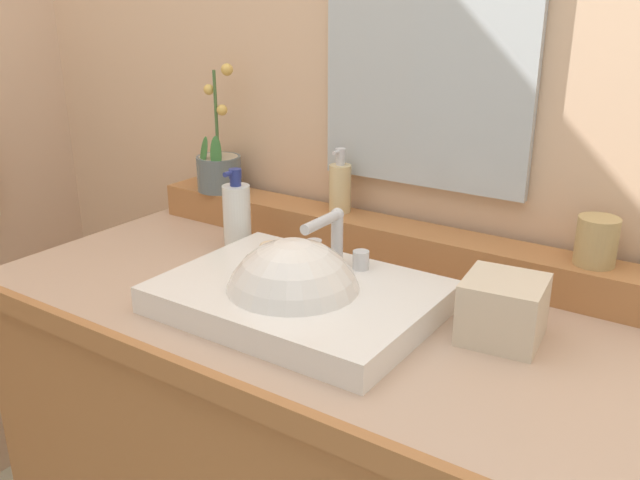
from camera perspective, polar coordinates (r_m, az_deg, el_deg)
wall_back at (r=1.56m, az=10.11°, el=15.95°), size 3.21×0.20×2.68m
back_ledge at (r=1.49m, az=6.41°, el=-0.17°), size 1.30×0.11×0.08m
sink_basin at (r=1.25m, az=-2.04°, el=-5.30°), size 0.49×0.37×0.28m
soap_bar at (r=1.39m, az=-3.87°, el=-0.63°), size 0.07×0.04×0.02m
potted_plant at (r=1.74m, az=-8.50°, el=6.10°), size 0.11×0.11×0.31m
soap_dispenser at (r=1.54m, az=1.70°, el=4.53°), size 0.05×0.05×0.15m
tumbler_cup at (r=1.34m, az=22.25°, el=-0.09°), size 0.08×0.08×0.09m
lotion_bottle at (r=1.53m, az=-7.00°, el=2.00°), size 0.06×0.07×0.19m
tissue_box at (r=1.18m, az=15.13°, el=-5.65°), size 0.14×0.14×0.11m
mirror at (r=1.45m, az=8.88°, el=14.28°), size 0.47×0.02×0.50m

